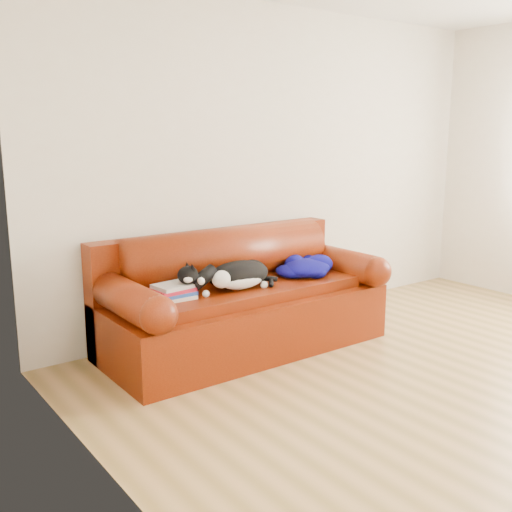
{
  "coord_description": "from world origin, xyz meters",
  "views": [
    {
      "loc": [
        -3.21,
        -2.0,
        1.61
      ],
      "look_at": [
        -0.75,
        1.35,
        0.73
      ],
      "focal_mm": 42.0,
      "sensor_mm": 36.0,
      "label": 1
    }
  ],
  "objects_px": {
    "cat": "(239,276)",
    "blanket": "(306,267)",
    "sofa_base": "(245,317)",
    "book_stack": "(173,292)"
  },
  "relations": [
    {
      "from": "sofa_base",
      "to": "blanket",
      "type": "xyz_separation_m",
      "value": [
        0.54,
        -0.07,
        0.33
      ]
    },
    {
      "from": "sofa_base",
      "to": "book_stack",
      "type": "height_order",
      "value": "book_stack"
    },
    {
      "from": "sofa_base",
      "to": "book_stack",
      "type": "bearing_deg",
      "value": -175.35
    },
    {
      "from": "book_stack",
      "to": "cat",
      "type": "bearing_deg",
      "value": -6.43
    },
    {
      "from": "book_stack",
      "to": "blanket",
      "type": "relative_size",
      "value": 0.49
    },
    {
      "from": "book_stack",
      "to": "sofa_base",
      "type": "bearing_deg",
      "value": 4.65
    },
    {
      "from": "book_stack",
      "to": "blanket",
      "type": "bearing_deg",
      "value": -0.78
    },
    {
      "from": "cat",
      "to": "blanket",
      "type": "bearing_deg",
      "value": -4.36
    },
    {
      "from": "cat",
      "to": "blanket",
      "type": "distance_m",
      "value": 0.66
    },
    {
      "from": "blanket",
      "to": "cat",
      "type": "bearing_deg",
      "value": -176.53
    }
  ]
}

